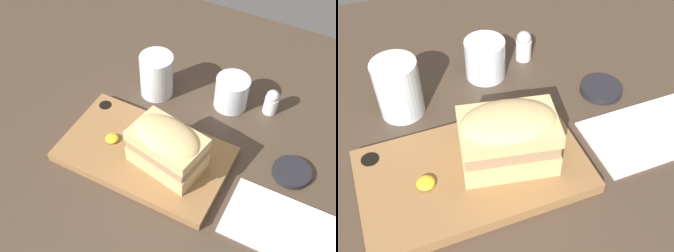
% 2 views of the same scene
% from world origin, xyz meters
% --- Properties ---
extents(dining_table, '(1.99, 1.27, 0.02)m').
position_xyz_m(dining_table, '(0.00, 0.00, 0.01)').
color(dining_table, '#423326').
rests_on(dining_table, ground).
extents(serving_board, '(0.34, 0.20, 0.02)m').
position_xyz_m(serving_board, '(-0.03, 0.05, 0.03)').
color(serving_board, olive).
rests_on(serving_board, dining_table).
extents(sandwich, '(0.15, 0.11, 0.10)m').
position_xyz_m(sandwich, '(0.03, 0.04, 0.09)').
color(sandwich, tan).
rests_on(sandwich, serving_board).
extents(mustard_dollop, '(0.03, 0.03, 0.01)m').
position_xyz_m(mustard_dollop, '(-0.10, 0.04, 0.05)').
color(mustard_dollop, gold).
rests_on(mustard_dollop, serving_board).
extents(water_glass, '(0.08, 0.08, 0.11)m').
position_xyz_m(water_glass, '(-0.10, 0.23, 0.07)').
color(water_glass, silver).
rests_on(water_glass, dining_table).
extents(wine_glass, '(0.08, 0.08, 0.08)m').
position_xyz_m(wine_glass, '(0.07, 0.27, 0.06)').
color(wine_glass, silver).
rests_on(wine_glass, dining_table).
extents(napkin, '(0.21, 0.13, 0.00)m').
position_xyz_m(napkin, '(0.27, 0.02, 0.02)').
color(napkin, white).
rests_on(napkin, dining_table).
extents(salt_shaker, '(0.03, 0.03, 0.06)m').
position_xyz_m(salt_shaker, '(0.16, 0.29, 0.05)').
color(salt_shaker, white).
rests_on(salt_shaker, dining_table).
extents(condiment_dish, '(0.08, 0.08, 0.01)m').
position_xyz_m(condiment_dish, '(0.26, 0.15, 0.03)').
color(condiment_dish, black).
rests_on(condiment_dish, dining_table).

